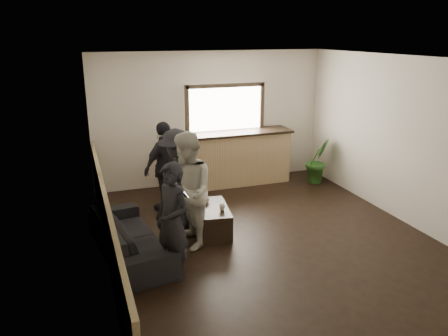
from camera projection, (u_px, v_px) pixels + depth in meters
name	position (u px, v px, depth m)	size (l,w,h in m)	color
ground	(268.00, 238.00, 6.99)	(5.00, 6.00, 0.01)	black
room_shell	(225.00, 154.00, 6.32)	(5.01, 6.01, 2.80)	silver
bar_counter	(229.00, 155.00, 9.33)	(2.70, 0.68, 2.13)	tan
sofa	(130.00, 236.00, 6.39)	(2.04, 0.80, 0.59)	black
coffee_table	(211.00, 219.00, 7.17)	(0.54, 0.97, 0.43)	black
cup_a	(206.00, 200.00, 7.28)	(0.12, 0.12, 0.09)	silver
cup_b	(222.00, 208.00, 6.96)	(0.10, 0.10, 0.10)	silver
potted_plant	(317.00, 160.00, 9.46)	(0.54, 0.44, 0.99)	#2D6623
person_a	(172.00, 221.00, 5.69)	(0.61, 0.69, 1.59)	black
person_b	(188.00, 191.00, 6.49)	(0.73, 0.91, 1.78)	beige
person_c	(178.00, 179.00, 7.18)	(0.80, 1.18, 1.68)	black
person_d	(166.00, 166.00, 7.90)	(1.04, 0.83, 1.65)	black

